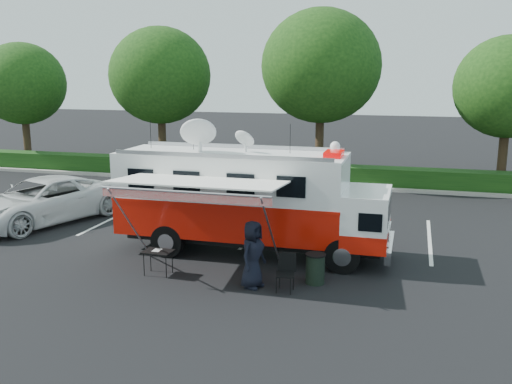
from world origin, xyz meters
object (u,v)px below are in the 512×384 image
command_truck (249,199)px  trash_bin (315,268)px  white_suv (43,222)px  folding_table (158,252)px

command_truck → trash_bin: (2.46, -2.04, -1.34)m
white_suv → folding_table: (6.74, -4.06, 0.66)m
command_truck → white_suv: 9.01m
white_suv → folding_table: white_suv is taller
white_suv → trash_bin: bearing=2.2°
command_truck → folding_table: bearing=-127.6°
folding_table → trash_bin: 4.47m
folding_table → trash_bin: bearing=6.6°
white_suv → trash_bin: white_suv is taller
trash_bin → command_truck: bearing=140.3°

